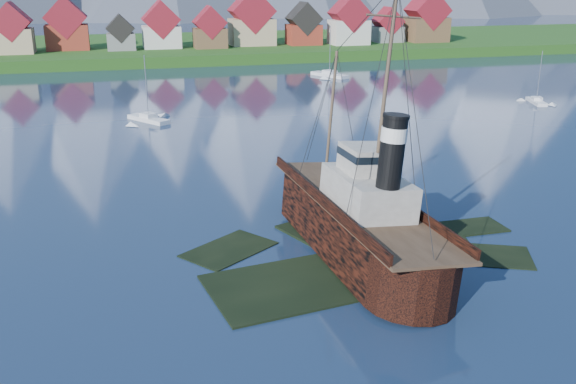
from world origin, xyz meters
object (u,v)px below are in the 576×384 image
object	(u,v)px
sailboat_c	(149,120)
sailboat_e	(330,75)
sailboat_d	(536,102)
tugboat_wreck	(348,214)

from	to	relation	value
sailboat_c	sailboat_e	bearing A→B (deg)	7.97
sailboat_d	sailboat_c	bearing A→B (deg)	-164.18
tugboat_wreck	sailboat_d	size ratio (longest dim) A/B	2.93
sailboat_d	sailboat_e	size ratio (longest dim) A/B	0.82
sailboat_c	sailboat_d	distance (m)	73.87
sailboat_c	sailboat_e	xyz separation A→B (m)	(46.58, 40.91, 0.02)
tugboat_wreck	sailboat_c	distance (m)	60.78
sailboat_c	sailboat_e	world-z (taller)	sailboat_e
tugboat_wreck	sailboat_d	bearing A→B (deg)	40.70
sailboat_d	sailboat_e	xyz separation A→B (m)	(-27.21, 44.30, 0.04)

